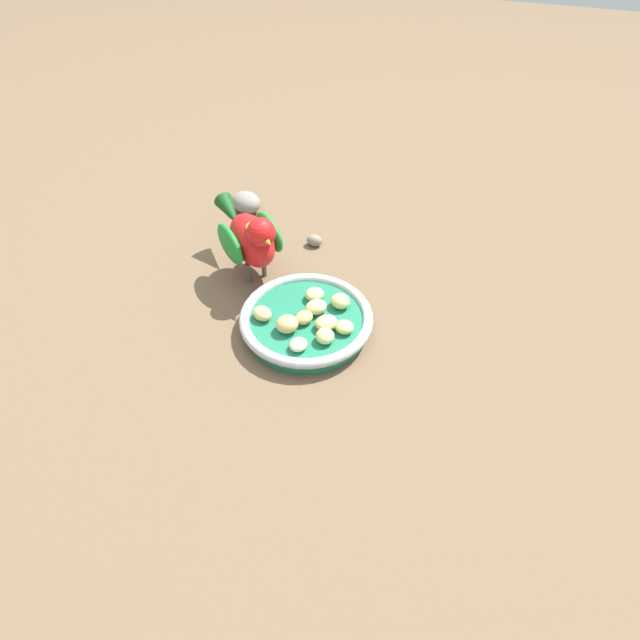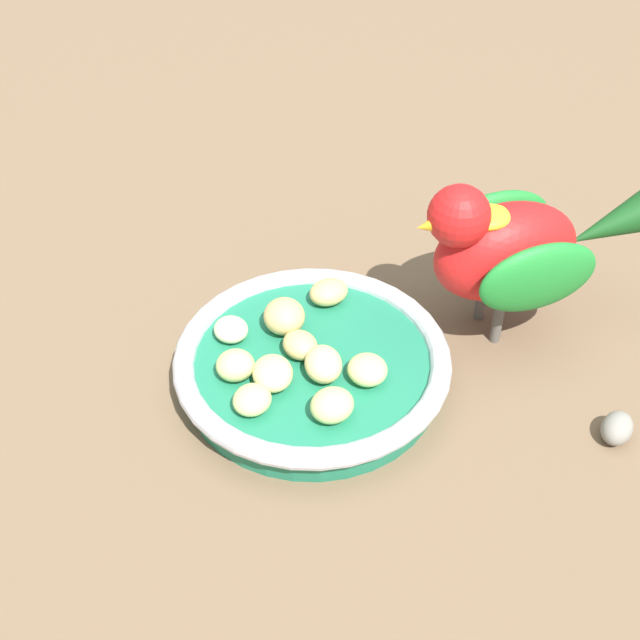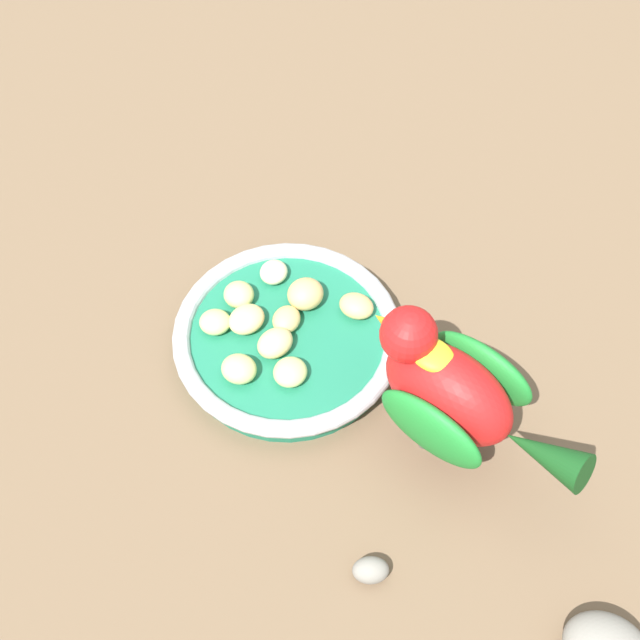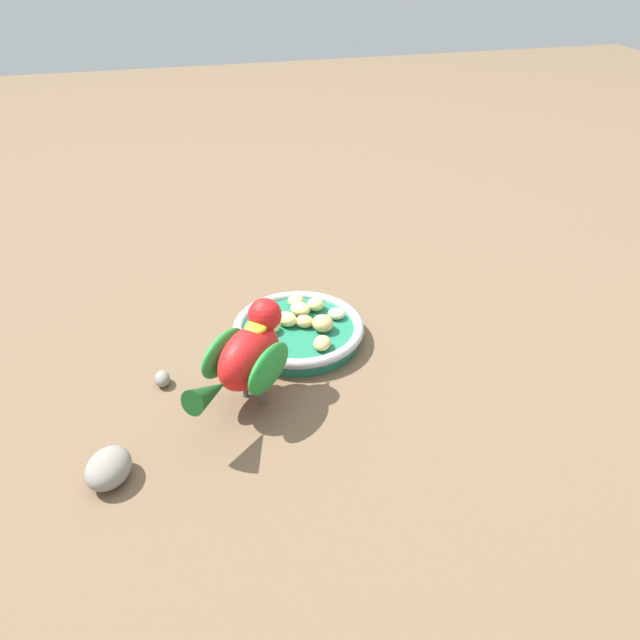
{
  "view_description": "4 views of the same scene",
  "coord_description": "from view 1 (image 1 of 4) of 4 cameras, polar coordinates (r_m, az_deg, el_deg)",
  "views": [
    {
      "loc": [
        0.18,
        -0.51,
        0.56
      ],
      "look_at": [
        0.02,
        -0.0,
        0.05
      ],
      "focal_mm": 30.08,
      "sensor_mm": 36.0,
      "label": 1
    },
    {
      "loc": [
        0.36,
        0.24,
        0.44
      ],
      "look_at": [
        -0.03,
        0.02,
        0.04
      ],
      "focal_mm": 47.94,
      "sensor_mm": 36.0,
      "label": 2
    },
    {
      "loc": [
        -0.02,
        0.45,
        0.67
      ],
      "look_at": [
        -0.04,
        0.03,
        0.06
      ],
      "focal_mm": 51.83,
      "sensor_mm": 36.0,
      "label": 3
    },
    {
      "loc": [
        -0.75,
        0.18,
        0.54
      ],
      "look_at": [
        -0.03,
        -0.01,
        0.04
      ],
      "focal_mm": 35.0,
      "sensor_mm": 36.0,
      "label": 4
    }
  ],
  "objects": [
    {
      "name": "apple_piece_7",
      "position": [
        0.76,
        -1.7,
        0.26
      ],
      "size": [
        0.03,
        0.03,
        0.02
      ],
      "primitive_type": "ellipsoid",
      "rotation": [
        0.0,
        0.0,
        4.27
      ],
      "color": "tan",
      "rests_on": "feeding_bowl"
    },
    {
      "name": "feeding_bowl",
      "position": [
        0.78,
        -1.47,
        -0.07
      ],
      "size": [
        0.19,
        0.19,
        0.03
      ],
      "color": "#1E7251",
      "rests_on": "ground_plane"
    },
    {
      "name": "apple_piece_8",
      "position": [
        0.73,
        0.54,
        -1.72
      ],
      "size": [
        0.04,
        0.04,
        0.02
      ],
      "primitive_type": "ellipsoid",
      "rotation": [
        0.0,
        0.0,
        2.38
      ],
      "color": "#C6D17A",
      "rests_on": "feeding_bowl"
    },
    {
      "name": "rock_large",
      "position": [
        1.04,
        -7.87,
        12.31
      ],
      "size": [
        0.08,
        0.07,
        0.04
      ],
      "primitive_type": "ellipsoid",
      "rotation": [
        0.0,
        0.0,
        5.85
      ],
      "color": "gray",
      "rests_on": "ground_plane"
    },
    {
      "name": "apple_piece_3",
      "position": [
        0.75,
        -3.52,
        -0.43
      ],
      "size": [
        0.04,
        0.04,
        0.02
      ],
      "primitive_type": "ellipsoid",
      "rotation": [
        0.0,
        0.0,
        0.63
      ],
      "color": "tan",
      "rests_on": "feeding_bowl"
    },
    {
      "name": "parrot",
      "position": [
        0.85,
        -7.38,
        8.78
      ],
      "size": [
        0.16,
        0.15,
        0.13
      ],
      "rotation": [
        0.0,
        0.0,
        -0.73
      ],
      "color": "#59544C",
      "rests_on": "ground_plane"
    },
    {
      "name": "apple_piece_1",
      "position": [
        0.78,
        -0.35,
        1.36
      ],
      "size": [
        0.04,
        0.04,
        0.02
      ],
      "primitive_type": "ellipsoid",
      "rotation": [
        0.0,
        0.0,
        0.68
      ],
      "color": "#E5C67F",
      "rests_on": "feeding_bowl"
    },
    {
      "name": "ground_plane",
      "position": [
        0.78,
        -1.24,
        -2.14
      ],
      "size": [
        4.0,
        4.0,
        0.0
      ],
      "primitive_type": "plane",
      "color": "brown"
    },
    {
      "name": "apple_piece_2",
      "position": [
        0.8,
        -0.58,
        2.74
      ],
      "size": [
        0.04,
        0.04,
        0.02
      ],
      "primitive_type": "ellipsoid",
      "rotation": [
        0.0,
        0.0,
        3.9
      ],
      "color": "#C6D17A",
      "rests_on": "feeding_bowl"
    },
    {
      "name": "apple_piece_5",
      "position": [
        0.77,
        -6.06,
        0.86
      ],
      "size": [
        0.04,
        0.04,
        0.02
      ],
      "primitive_type": "ellipsoid",
      "rotation": [
        0.0,
        0.0,
        2.65
      ],
      "color": "tan",
      "rests_on": "feeding_bowl"
    },
    {
      "name": "apple_piece_6",
      "position": [
        0.75,
        2.62,
        -0.74
      ],
      "size": [
        0.03,
        0.03,
        0.02
      ],
      "primitive_type": "ellipsoid",
      "rotation": [
        0.0,
        0.0,
        6.23
      ],
      "color": "#C6D17A",
      "rests_on": "feeding_bowl"
    },
    {
      "name": "apple_piece_4",
      "position": [
        0.73,
        -2.15,
        -2.66
      ],
      "size": [
        0.03,
        0.03,
        0.01
      ],
      "primitive_type": "ellipsoid",
      "rotation": [
        0.0,
        0.0,
        1.13
      ],
      "color": "beige",
      "rests_on": "feeding_bowl"
    },
    {
      "name": "apple_piece_9",
      "position": [
        0.79,
        2.18,
        2.02
      ],
      "size": [
        0.04,
        0.04,
        0.02
      ],
      "primitive_type": "ellipsoid",
      "rotation": [
        0.0,
        0.0,
        5.86
      ],
      "color": "#C6D17A",
      "rests_on": "feeding_bowl"
    },
    {
      "name": "apple_piece_0",
      "position": [
        0.75,
        0.66,
        -0.31
      ],
      "size": [
        0.04,
        0.04,
        0.02
      ],
      "primitive_type": "ellipsoid",
      "rotation": [
        0.0,
        0.0,
        0.67
      ],
      "color": "#E5C67F",
      "rests_on": "feeding_bowl"
    },
    {
      "name": "pebble_0",
      "position": [
        0.94,
        -0.6,
        8.45
      ],
      "size": [
        0.03,
        0.02,
        0.02
      ],
      "primitive_type": "ellipsoid",
      "rotation": [
        0.0,
        0.0,
        6.28
      ],
      "color": "gray",
      "rests_on": "ground_plane"
    }
  ]
}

